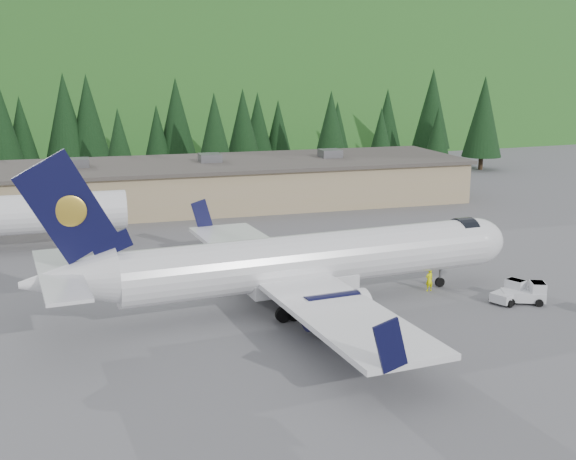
# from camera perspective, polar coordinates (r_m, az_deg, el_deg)

# --- Properties ---
(ground) EXTENTS (600.00, 600.00, 0.00)m
(ground) POSITION_cam_1_polar(r_m,az_deg,el_deg) (50.80, 1.95, -5.87)
(ground) COLOR #58585D
(airliner) EXTENTS (35.03, 32.92, 11.62)m
(airliner) POSITION_cam_1_polar(r_m,az_deg,el_deg) (49.48, 0.90, -2.63)
(airliner) COLOR white
(airliner) RESTS_ON ground
(baggage_tug_a) EXTENTS (3.06, 2.51, 1.46)m
(baggage_tug_a) POSITION_cam_1_polar(r_m,az_deg,el_deg) (53.51, 17.15, -4.74)
(baggage_tug_a) COLOR silver
(baggage_tug_a) RESTS_ON ground
(baggage_tug_b) EXTENTS (3.20, 2.54, 1.53)m
(baggage_tug_b) POSITION_cam_1_polar(r_m,az_deg,el_deg) (53.51, 18.38, -4.79)
(baggage_tug_b) COLOR silver
(baggage_tug_b) RESTS_ON ground
(terminal_building) EXTENTS (71.00, 17.00, 6.10)m
(terminal_building) POSITION_cam_1_polar(r_m,az_deg,el_deg) (85.29, -9.45, 3.53)
(terminal_building) COLOR tan
(terminal_building) RESTS_ON ground
(ramp_worker) EXTENTS (0.70, 0.53, 1.72)m
(ramp_worker) POSITION_cam_1_polar(r_m,az_deg,el_deg) (54.36, 11.10, -3.88)
(ramp_worker) COLOR #F7FF06
(ramp_worker) RESTS_ON ground
(tree_line) EXTENTS (111.75, 18.74, 14.33)m
(tree_line) POSITION_cam_1_polar(r_m,az_deg,el_deg) (108.35, -11.78, 8.08)
(tree_line) COLOR black
(tree_line) RESTS_ON ground
(hills) EXTENTS (614.00, 330.00, 300.00)m
(hills) POSITION_cam_1_polar(r_m,az_deg,el_deg) (280.25, -1.37, -7.70)
(hills) COLOR #23541B
(hills) RESTS_ON ground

